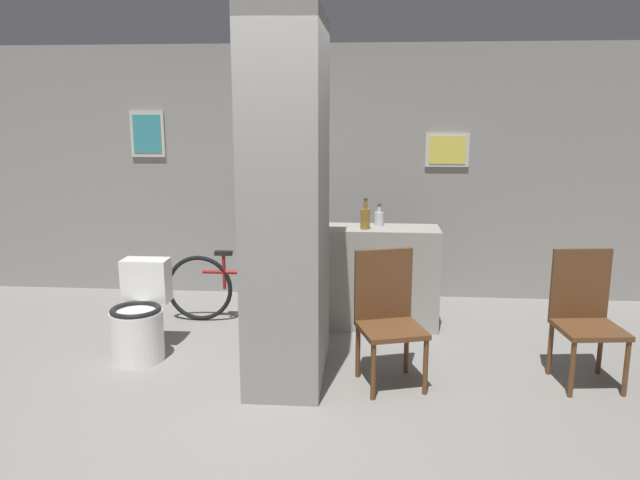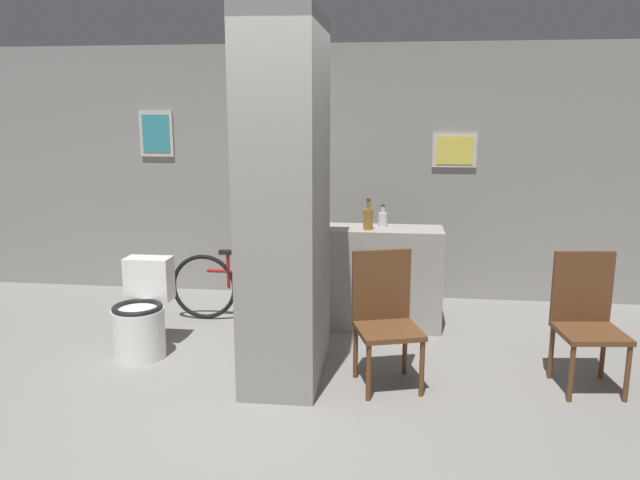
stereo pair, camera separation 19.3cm
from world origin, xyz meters
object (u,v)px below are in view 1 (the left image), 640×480
chair_near_pillar (388,313)px  bottle_tall (365,218)px  chair_by_doorway (585,313)px  bicycle (250,288)px  toilet (140,319)px

chair_near_pillar → bottle_tall: (-0.18, 1.12, 0.50)m
chair_near_pillar → chair_by_doorway: same height
chair_near_pillar → bicycle: 1.73m
toilet → bottle_tall: (1.78, 0.82, 0.71)m
toilet → chair_near_pillar: bearing=-8.7°
chair_near_pillar → bicycle: chair_near_pillar is taller
chair_by_doorway → bicycle: bearing=151.5°
bicycle → bottle_tall: size_ratio=5.59×
toilet → bicycle: (0.72, 0.89, 0.02)m
toilet → chair_by_doorway: chair_by_doorway is taller
chair_by_doorway → bottle_tall: size_ratio=3.40×
chair_near_pillar → bicycle: (-1.24, 1.19, -0.19)m
bicycle → bottle_tall: bottle_tall is taller
chair_near_pillar → chair_by_doorway: (1.42, 0.13, 0.00)m
toilet → bottle_tall: size_ratio=2.67×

